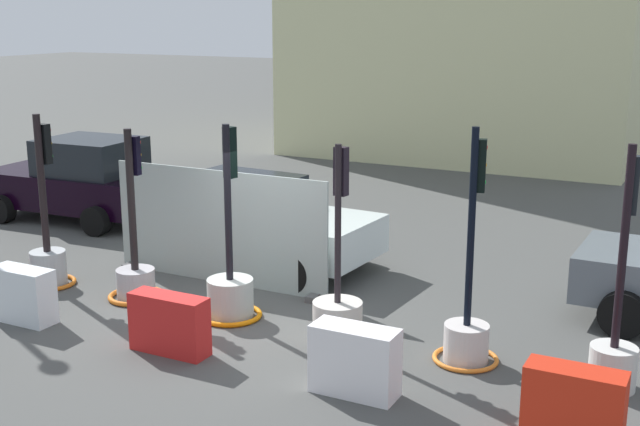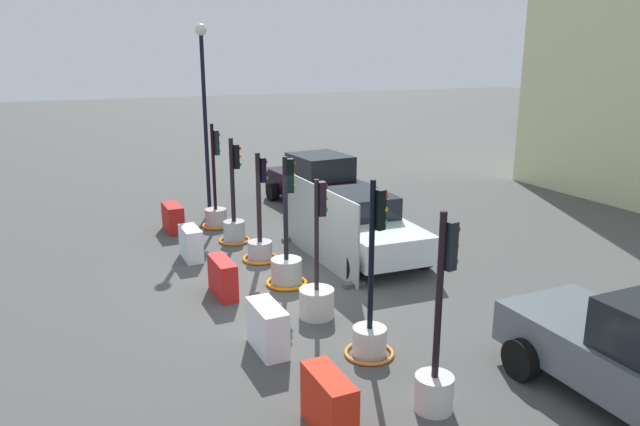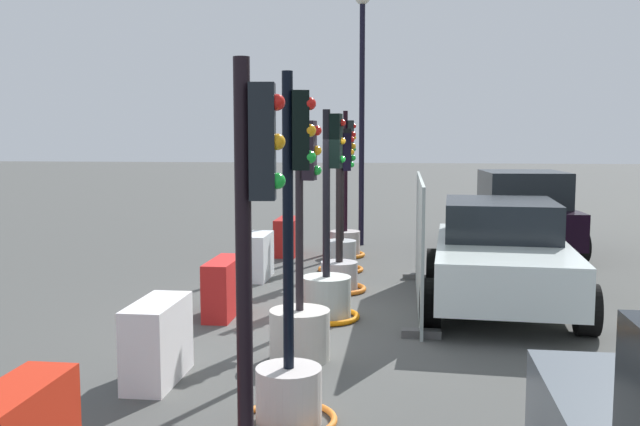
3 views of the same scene
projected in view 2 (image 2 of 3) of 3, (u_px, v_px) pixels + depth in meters
ground_plane at (281, 286)px, 13.35m from camera, size 120.00×120.00×0.00m
traffic_light_0 at (216, 212)px, 17.75m from camera, size 0.86×0.86×3.07m
traffic_light_1 at (234, 223)px, 16.32m from camera, size 0.87×0.87×2.86m
traffic_light_2 at (260, 243)px, 14.89m from camera, size 0.90×0.90×2.72m
traffic_light_3 at (287, 265)px, 13.31m from camera, size 0.94×0.94×2.90m
traffic_light_4 at (317, 293)px, 11.67m from camera, size 0.69×0.69×2.76m
traffic_light_5 at (370, 327)px, 10.17m from camera, size 0.87×0.87×3.08m
traffic_light_6 at (436, 370)px, 8.56m from camera, size 0.57×0.57×3.00m
construction_barrier_0 at (173, 218)px, 17.33m from camera, size 1.10×0.45×0.79m
construction_barrier_1 at (191, 243)px, 14.98m from camera, size 0.98×0.41×0.81m
construction_barrier_2 at (223, 277)px, 12.73m from camera, size 1.11×0.37×0.80m
construction_barrier_3 at (267, 328)px, 10.35m from camera, size 1.05×0.44×0.84m
construction_barrier_4 at (329, 404)px, 8.10m from camera, size 1.03×0.41×0.86m
car_black_sedan at (316, 181)px, 20.07m from camera, size 4.19×2.42×1.80m
car_white_van at (362, 225)px, 15.16m from camera, size 4.18×2.46×1.56m
street_lamp_post at (204, 94)px, 18.40m from camera, size 0.36×0.36×5.89m
site_fence_panel at (319, 226)px, 14.66m from camera, size 4.08×0.50×1.92m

